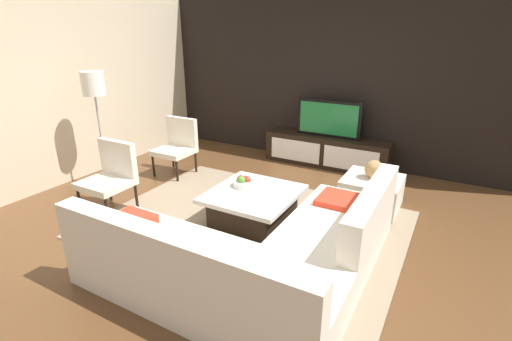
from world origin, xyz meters
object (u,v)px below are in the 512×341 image
fruit_bowl (244,182)px  sectional_couch (260,255)px  accent_chair_near (111,173)px  decorative_ball (374,169)px  television (329,119)px  coffee_table (253,206)px  accent_chair_far (178,143)px  ottoman (371,193)px  floor_lamp (94,91)px  media_console (326,151)px

fruit_bowl → sectional_couch: bearing=-53.0°
accent_chair_near → decorative_ball: 3.28m
television → coffee_table: television is taller
accent_chair_far → sectional_couch: bearing=-33.9°
accent_chair_far → accent_chair_near: bearing=-82.4°
coffee_table → accent_chair_near: size_ratio=1.18×
coffee_table → ottoman: bearing=43.4°
television → sectional_couch: 3.34m
television → accent_chair_near: size_ratio=1.23×
floor_lamp → ottoman: size_ratio=2.33×
television → sectional_couch: (0.51, -3.26, -0.53)m
coffee_table → fruit_bowl: (-0.18, 0.10, 0.23)m
ottoman → fruit_bowl: fruit_bowl is taller
ottoman → media_console: bearing=130.0°
accent_chair_near → fruit_bowl: accent_chair_near is taller
floor_lamp → decorative_ball: (3.60, 1.12, -0.85)m
sectional_couch → accent_chair_near: 2.36m
television → media_console: bearing=-90.0°
fruit_bowl → ottoman: bearing=36.6°
television → ottoman: 1.71m
media_console → ottoman: bearing=-50.0°
coffee_table → accent_chair_far: bearing=155.7°
sectional_couch → coffee_table: size_ratio=2.32×
accent_chair_near → accent_chair_far: size_ratio=1.00×
coffee_table → sectional_couch: bearing=-57.4°
floor_lamp → accent_chair_far: floor_lamp is taller
sectional_couch → accent_chair_near: accent_chair_near is taller
accent_chair_near → sectional_couch: bearing=-3.1°
television → coffee_table: 2.38m
accent_chair_far → decorative_ball: bearing=6.8°
ottoman → accent_chair_far: size_ratio=0.80×
decorative_ball → accent_chair_far: bearing=-175.4°
accent_chair_far → fruit_bowl: bearing=-21.7°
accent_chair_near → coffee_table: bearing=24.9°
media_console → television: size_ratio=1.92×
fruit_bowl → accent_chair_far: (-1.66, 0.74, 0.05)m
ottoman → decorative_ball: (0.00, 0.00, 0.32)m
accent_chair_near → accent_chair_far: same height
coffee_table → floor_lamp: 2.73m
coffee_table → fruit_bowl: size_ratio=3.67×
coffee_table → floor_lamp: (-2.47, -0.05, 1.16)m
decorative_ball → ottoman: bearing=0.0°
fruit_bowl → floor_lamp: bearing=-176.2°
fruit_bowl → decorative_ball: size_ratio=1.19×
ottoman → accent_chair_far: (-2.97, -0.24, 0.29)m
floor_lamp → sectional_couch: bearing=-16.4°
sectional_couch → accent_chair_far: bearing=143.9°
coffee_table → accent_chair_near: accent_chair_near is taller
coffee_table → fruit_bowl: fruit_bowl is taller
ottoman → accent_chair_far: bearing=-175.4°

